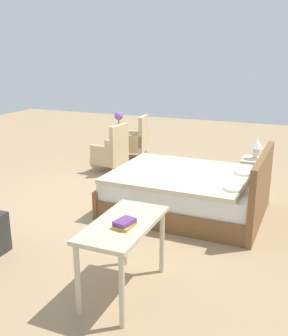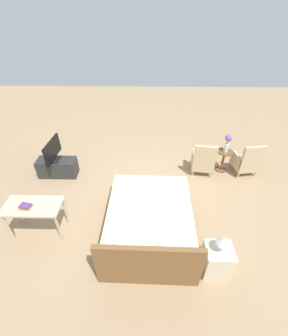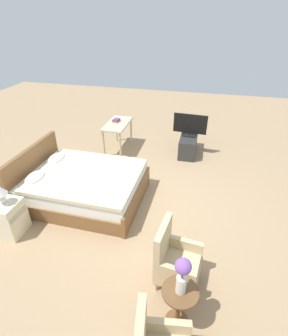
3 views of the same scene
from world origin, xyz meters
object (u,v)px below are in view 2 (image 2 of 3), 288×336
at_px(bed, 150,223).
at_px(armchair_by_window_left, 247,161).
at_px(side_table, 223,158).
at_px(table_lamp, 223,242).
at_px(nightstand, 217,260).
at_px(book_stack, 26,206).
at_px(flower_vase, 228,141).
at_px(tv_flatscreen, 53,150).
at_px(armchair_by_window_right, 203,161).
at_px(tv_stand, 58,167).
at_px(vanity_desk, 34,209).

xyz_separation_m(bed, armchair_by_window_left, (-2.48, -1.94, 0.08)).
distance_m(side_table, table_lamp, 2.95).
relative_size(nightstand, book_stack, 2.69).
distance_m(flower_vase, tv_flatscreen, 4.30).
bearing_deg(tv_flatscreen, bed, 143.11).
xyz_separation_m(bed, armchair_by_window_right, (-1.37, -1.94, 0.08)).
bearing_deg(bed, table_lamp, 145.91).
height_order(side_table, table_lamp, table_lamp).
height_order(side_table, nightstand, side_table).
bearing_deg(book_stack, armchair_by_window_left, -157.10).
bearing_deg(tv_stand, table_lamp, 143.96).
xyz_separation_m(bed, tv_stand, (2.36, -1.77, -0.06)).
distance_m(nightstand, table_lamp, 0.51).
bearing_deg(nightstand, armchair_by_window_left, -117.24).
distance_m(bed, nightstand, 1.33).
bearing_deg(tv_stand, tv_flatscreen, -4.08).
bearing_deg(tv_stand, flower_vase, -176.21).
height_order(bed, armchair_by_window_left, bed).
bearing_deg(tv_flatscreen, armchair_by_window_right, -177.50).
relative_size(tv_stand, book_stack, 4.35).
distance_m(flower_vase, book_stack, 4.65).
height_order(bed, book_stack, bed).
xyz_separation_m(bed, nightstand, (-1.10, 0.74, -0.00)).
height_order(side_table, tv_flatscreen, tv_flatscreen).
height_order(nightstand, tv_stand, nightstand).
relative_size(bed, armchair_by_window_right, 2.35).
xyz_separation_m(flower_vase, vanity_desk, (4.06, 2.05, -0.27)).
distance_m(armchair_by_window_right, tv_flatscreen, 3.75).
relative_size(armchair_by_window_left, book_stack, 4.17).
height_order(side_table, tv_stand, side_table).
distance_m(side_table, vanity_desk, 4.56).
bearing_deg(bed, armchair_by_window_right, -125.22).
bearing_deg(armchair_by_window_right, armchair_by_window_left, -179.99).
xyz_separation_m(armchair_by_window_right, tv_stand, (3.73, 0.16, -0.14)).
height_order(armchair_by_window_right, side_table, armchair_by_window_right).
relative_size(flower_vase, book_stack, 2.16).
xyz_separation_m(armchair_by_window_left, book_stack, (4.70, 1.99, 0.38)).
bearing_deg(tv_flatscreen, table_lamp, 143.98).
xyz_separation_m(nightstand, vanity_desk, (3.24, -0.75, 0.32)).
bearing_deg(armchair_by_window_left, bed, 37.97).
relative_size(side_table, nightstand, 1.00).
xyz_separation_m(side_table, flower_vase, (0.00, 0.00, 0.51)).
height_order(nightstand, vanity_desk, vanity_desk).
bearing_deg(armchair_by_window_left, armchair_by_window_right, 0.01).
distance_m(side_table, tv_stand, 4.30).
distance_m(table_lamp, book_stack, 3.39).
xyz_separation_m(side_table, tv_stand, (4.29, 0.28, -0.14)).
distance_m(tv_flatscreen, book_stack, 1.83).
height_order(tv_stand, vanity_desk, vanity_desk).
bearing_deg(book_stack, table_lamp, 168.17).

